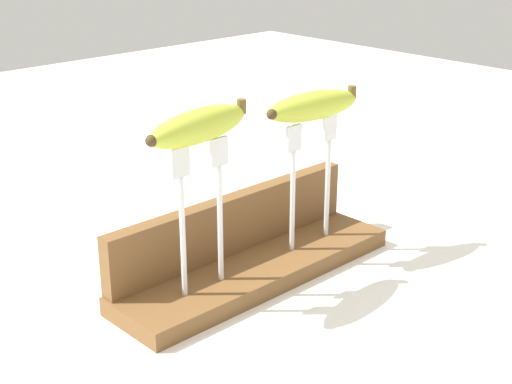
{
  "coord_description": "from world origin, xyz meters",
  "views": [
    {
      "loc": [
        -0.63,
        -0.66,
        0.48
      ],
      "look_at": [
        0.0,
        0.0,
        0.12
      ],
      "focal_mm": 52.74,
      "sensor_mm": 36.0,
      "label": 1
    }
  ],
  "objects_px": {
    "fork_stand_left": "(201,203)",
    "banana_raised_left": "(199,126)",
    "fork_stand_right": "(311,171)",
    "banana_raised_right": "(313,106)"
  },
  "relations": [
    {
      "from": "banana_raised_left",
      "to": "fork_stand_right",
      "type": "bearing_deg",
      "value": 0.0
    },
    {
      "from": "fork_stand_left",
      "to": "fork_stand_right",
      "type": "bearing_deg",
      "value": 0.0
    },
    {
      "from": "banana_raised_left",
      "to": "banana_raised_right",
      "type": "height_order",
      "value": "banana_raised_left"
    },
    {
      "from": "fork_stand_right",
      "to": "banana_raised_left",
      "type": "bearing_deg",
      "value": -180.0
    },
    {
      "from": "banana_raised_left",
      "to": "banana_raised_right",
      "type": "relative_size",
      "value": 1.06
    },
    {
      "from": "banana_raised_left",
      "to": "banana_raised_right",
      "type": "distance_m",
      "value": 0.2
    },
    {
      "from": "fork_stand_left",
      "to": "banana_raised_right",
      "type": "bearing_deg",
      "value": 0.0
    },
    {
      "from": "fork_stand_left",
      "to": "banana_raised_left",
      "type": "height_order",
      "value": "banana_raised_left"
    },
    {
      "from": "fork_stand_left",
      "to": "banana_raised_left",
      "type": "xyz_separation_m",
      "value": [
        -0.0,
        -0.0,
        0.1
      ]
    },
    {
      "from": "fork_stand_right",
      "to": "banana_raised_right",
      "type": "distance_m",
      "value": 0.09
    }
  ]
}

